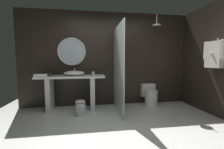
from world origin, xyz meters
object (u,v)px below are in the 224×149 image
hanging_bathrobe (214,53)px  waste_bin (80,108)px  tissue_box (48,75)px  round_wall_mirror (72,52)px  tumbler_cup (93,73)px  vessel_sink (74,73)px  toilet (150,95)px  rain_shower_head (157,24)px  folded_hand_towel (41,76)px

hanging_bathrobe → waste_bin: hanging_bathrobe is taller
tissue_box → round_wall_mirror: round_wall_mirror is taller
round_wall_mirror → waste_bin: (0.24, -0.75, -1.32)m
tumbler_cup → round_wall_mirror: (-0.56, 0.23, 0.58)m
tissue_box → vessel_sink: bearing=5.4°
tissue_box → toilet: bearing=1.4°
tissue_box → waste_bin: 1.18m
round_wall_mirror → rain_shower_head: (2.24, -0.32, 0.72)m
rain_shower_head → toilet: rain_shower_head is taller
tissue_box → hanging_bathrobe: hanging_bathrobe is taller
waste_bin → folded_hand_towel: bearing=161.7°
vessel_sink → tumbler_cup: bearing=-0.8°
hanging_bathrobe → rain_shower_head: bearing=136.3°
tissue_box → round_wall_mirror: (0.55, 0.28, 0.59)m
round_wall_mirror → hanging_bathrobe: round_wall_mirror is taller
rain_shower_head → waste_bin: 2.89m
tumbler_cup → rain_shower_head: rain_shower_head is taller
rain_shower_head → tumbler_cup: bearing=176.8°
tissue_box → folded_hand_towel: (-0.13, -0.16, 0.00)m
round_wall_mirror → folded_hand_towel: round_wall_mirror is taller
tissue_box → toilet: 2.78m
tumbler_cup → toilet: bearing=0.5°
tissue_box → round_wall_mirror: size_ratio=0.21×
round_wall_mirror → folded_hand_towel: bearing=-147.1°
vessel_sink → waste_bin: (0.17, -0.52, -0.76)m
hanging_bathrobe → waste_bin: size_ratio=1.80×
hanging_bathrobe → toilet: hanging_bathrobe is taller
round_wall_mirror → rain_shower_head: size_ratio=2.45×
tissue_box → folded_hand_towel: bearing=-129.1°
rain_shower_head → folded_hand_towel: size_ratio=1.05×
rain_shower_head → toilet: size_ratio=0.52×
tissue_box → rain_shower_head: rain_shower_head is taller
hanging_bathrobe → folded_hand_towel: size_ratio=2.23×
rain_shower_head → hanging_bathrobe: (0.95, -0.91, -0.80)m
rain_shower_head → waste_bin: bearing=-168.1°
waste_bin → folded_hand_towel: (-0.93, 0.31, 0.73)m
rain_shower_head → waste_bin: size_ratio=0.84×
tumbler_cup → round_wall_mirror: size_ratio=0.13×
tumbler_cup → tissue_box: tumbler_cup is taller
toilet → vessel_sink: bearing=-179.8°
tumbler_cup → waste_bin: tumbler_cup is taller
waste_bin → toilet: bearing=15.5°
round_wall_mirror → tumbler_cup: bearing=-22.4°
hanging_bathrobe → toilet: bearing=135.6°
tumbler_cup → waste_bin: bearing=-121.6°
round_wall_mirror → waste_bin: size_ratio=2.06×
vessel_sink → waste_bin: size_ratio=1.47×
vessel_sink → round_wall_mirror: size_ratio=0.71×
vessel_sink → tissue_box: (-0.62, -0.06, -0.03)m
tissue_box → rain_shower_head: 3.09m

